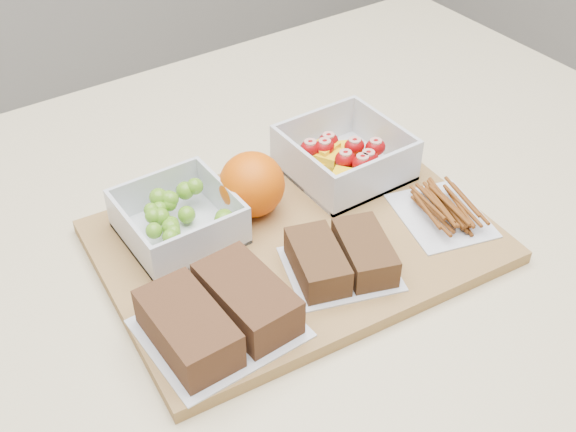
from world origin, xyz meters
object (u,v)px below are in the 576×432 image
object	(u,v)px
cutting_board	(296,242)
grape_container	(180,218)
fruit_container	(344,157)
sandwich_bag_center	(341,258)
pretzel_bag	(442,208)
sandwich_bag_left	(218,314)
orange	(252,184)

from	to	relation	value
cutting_board	grape_container	xyz separation A→B (m)	(-0.10, 0.08, 0.03)
cutting_board	fruit_container	size ratio (longest dim) A/B	3.18
sandwich_bag_center	pretzel_bag	size ratio (longest dim) A/B	1.04
grape_container	sandwich_bag_left	distance (m)	0.15
grape_container	sandwich_bag_left	xyz separation A→B (m)	(-0.04, -0.15, 0.00)
orange	sandwich_bag_left	bearing A→B (deg)	-132.10
grape_container	sandwich_bag_left	size ratio (longest dim) A/B	0.81
fruit_container	sandwich_bag_center	xyz separation A→B (m)	(-0.11, -0.14, -0.00)
fruit_container	orange	distance (m)	0.14
orange	fruit_container	bearing A→B (deg)	0.80
grape_container	orange	xyz separation A→B (m)	(0.09, -0.01, 0.02)
sandwich_bag_left	pretzel_bag	bearing A→B (deg)	1.11
cutting_board	grape_container	size ratio (longest dim) A/B	3.57
fruit_container	sandwich_bag_left	size ratio (longest dim) A/B	0.91
grape_container	pretzel_bag	distance (m)	0.30
fruit_container	sandwich_bag_left	distance (m)	0.29
sandwich_bag_center	orange	bearing A→B (deg)	99.91
grape_container	pretzel_bag	xyz separation A→B (m)	(0.26, -0.14, -0.01)
sandwich_bag_left	pretzel_bag	world-z (taller)	sandwich_bag_left
fruit_container	pretzel_bag	size ratio (longest dim) A/B	1.00
orange	cutting_board	bearing A→B (deg)	-76.58
cutting_board	pretzel_bag	xyz separation A→B (m)	(0.16, -0.06, 0.02)
fruit_container	orange	xyz separation A→B (m)	(-0.13, -0.00, 0.02)
sandwich_bag_left	cutting_board	bearing A→B (deg)	26.82
grape_container	pretzel_bag	size ratio (longest dim) A/B	0.89
sandwich_bag_center	pretzel_bag	world-z (taller)	sandwich_bag_center
sandwich_bag_left	pretzel_bag	xyz separation A→B (m)	(0.30, 0.01, -0.01)
cutting_board	fruit_container	bearing A→B (deg)	34.53
cutting_board	pretzel_bag	bearing A→B (deg)	-17.75
grape_container	pretzel_bag	bearing A→B (deg)	-28.50
orange	pretzel_bag	xyz separation A→B (m)	(0.17, -0.13, -0.03)
grape_container	sandwich_bag_center	distance (m)	0.18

